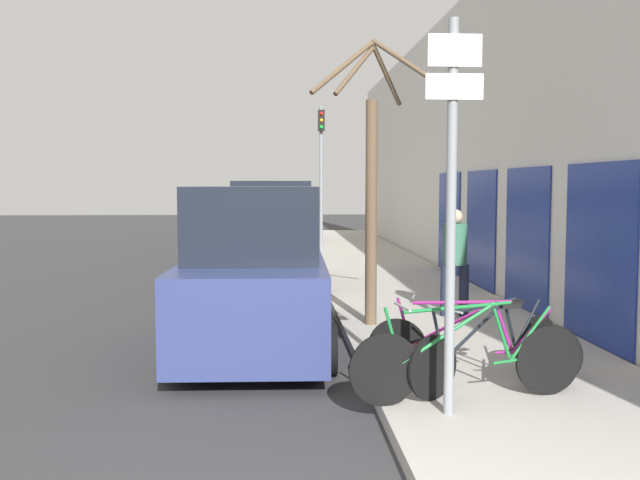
{
  "coord_description": "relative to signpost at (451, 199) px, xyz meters",
  "views": [
    {
      "loc": [
        0.01,
        -3.05,
        2.26
      ],
      "look_at": [
        0.54,
        5.5,
        1.59
      ],
      "focal_mm": 40.0,
      "sensor_mm": 36.0,
      "label": 1
    }
  ],
  "objects": [
    {
      "name": "bicycle_1",
      "position": [
        0.65,
        0.9,
        -1.6
      ],
      "size": [
        1.97,
        1.34,
        0.89
      ],
      "rotation": [
        0.0,
        0.0,
        2.16
      ],
      "color": "black",
      "rests_on": "sidewalk_curb"
    },
    {
      "name": "pedestrian_near",
      "position": [
        1.28,
        4.85,
        -0.99
      ],
      "size": [
        0.45,
        0.38,
        1.72
      ],
      "rotation": [
        0.0,
        0.0,
        -0.16
      ],
      "color": "#1E2338",
      "rests_on": "sidewalk_curb"
    },
    {
      "name": "building_facade",
      "position": [
        2.76,
        10.62,
        1.08
      ],
      "size": [
        0.23,
        32.0,
        6.5
      ],
      "color": "silver",
      "rests_on": "ground"
    },
    {
      "name": "signpost",
      "position": [
        0.0,
        0.0,
        0.0
      ],
      "size": [
        0.52,
        0.11,
        3.58
      ],
      "color": "gray",
      "rests_on": "sidewalk_curb"
    },
    {
      "name": "traffic_light",
      "position": [
        -0.2,
        15.44,
        0.9
      ],
      "size": [
        0.2,
        0.3,
        4.5
      ],
      "color": "gray",
      "rests_on": "sidewalk_curb"
    },
    {
      "name": "ground_plane",
      "position": [
        -1.59,
        7.91,
        -2.13
      ],
      "size": [
        80.0,
        80.0,
        0.0
      ],
      "primitive_type": "plane",
      "color": "#333335"
    },
    {
      "name": "street_tree",
      "position": [
        -0.15,
        4.23,
        0.12
      ],
      "size": [
        2.25,
        1.4,
        4.26
      ],
      "color": "brown",
      "rests_on": "sidewalk_curb"
    },
    {
      "name": "parked_car_1",
      "position": [
        -1.7,
        9.08,
        -1.09
      ],
      "size": [
        2.04,
        4.42,
        2.34
      ],
      "rotation": [
        0.0,
        0.0,
        0.01
      ],
      "color": "gray",
      "rests_on": "ground"
    },
    {
      "name": "bicycle_2",
      "position": [
        0.51,
        1.05,
        -1.6
      ],
      "size": [
        2.19,
        0.7,
        0.9
      ],
      "rotation": [
        0.0,
        0.0,
        1.3
      ],
      "color": "black",
      "rests_on": "sidewalk_curb"
    },
    {
      "name": "sidewalk_curb",
      "position": [
        1.01,
        10.71,
        -2.06
      ],
      "size": [
        3.2,
        32.0,
        0.15
      ],
      "color": "#ADA89E",
      "rests_on": "ground"
    },
    {
      "name": "bicycle_0",
      "position": [
        0.29,
        0.4,
        -1.57
      ],
      "size": [
        2.4,
        0.52,
        0.97
      ],
      "rotation": [
        0.0,
        0.0,
        1.72
      ],
      "color": "black",
      "rests_on": "sidewalk_curb"
    },
    {
      "name": "parked_car_0",
      "position": [
        -1.87,
        3.36,
        -1.13
      ],
      "size": [
        2.15,
        4.67,
        2.24
      ],
      "rotation": [
        0.0,
        0.0,
        -0.03
      ],
      "color": "navy",
      "rests_on": "ground"
    },
    {
      "name": "parked_car_2",
      "position": [
        -1.84,
        15.06,
        -1.14
      ],
      "size": [
        2.16,
        4.51,
        2.2
      ],
      "rotation": [
        0.0,
        0.0,
        -0.06
      ],
      "color": "#B2B7BC",
      "rests_on": "ground"
    },
    {
      "name": "parked_car_3",
      "position": [
        -1.83,
        21.0,
        -1.05
      ],
      "size": [
        2.1,
        4.67,
        2.35
      ],
      "rotation": [
        0.0,
        0.0,
        0.05
      ],
      "color": "black",
      "rests_on": "ground"
    }
  ]
}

